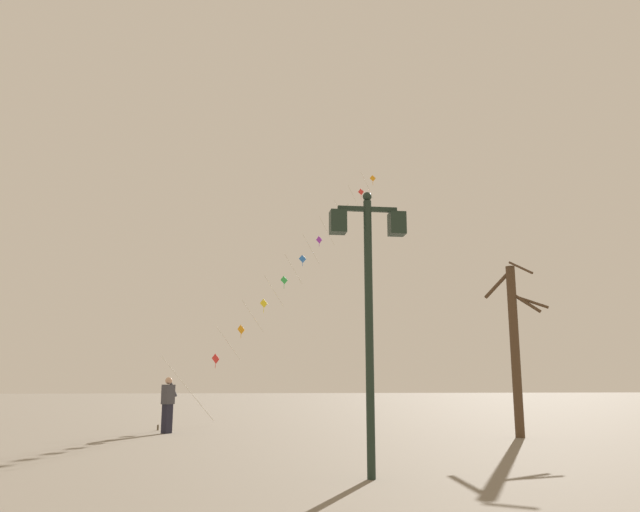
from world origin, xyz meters
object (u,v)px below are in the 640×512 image
object	(u,v)px
twin_lantern_lamp_post	(368,275)
kite_train	(300,262)
kite_flyer	(168,403)
bare_tree	(515,344)

from	to	relation	value
twin_lantern_lamp_post	kite_train	size ratio (longest dim) A/B	0.36
kite_train	kite_flyer	size ratio (longest dim) A/B	7.77
kite_flyer	bare_tree	bearing A→B (deg)	-72.47
kite_flyer	bare_tree	xyz separation A→B (m)	(10.19, -2.88, 1.75)
twin_lantern_lamp_post	kite_flyer	distance (m)	11.29
kite_flyer	bare_tree	distance (m)	10.73
kite_flyer	bare_tree	world-z (taller)	bare_tree
twin_lantern_lamp_post	bare_tree	xyz separation A→B (m)	(5.85, 7.26, -0.69)
twin_lantern_lamp_post	kite_flyer	xyz separation A→B (m)	(-4.34, 10.14, -2.44)
twin_lantern_lamp_post	bare_tree	bearing A→B (deg)	51.11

